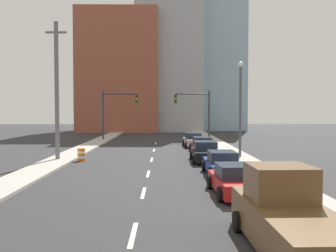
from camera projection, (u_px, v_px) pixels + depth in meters
sidewalk_left at (107, 137)px, 51.49m from camera, size 2.20×97.23×0.16m
sidewalk_right at (207, 137)px, 51.65m from camera, size 2.20×97.23×0.16m
lane_stripe_at_9m at (133, 234)px, 11.52m from camera, size 0.16×2.40×0.01m
lane_stripe_at_14m at (143, 193)px, 17.34m from camera, size 0.16×2.40×0.01m
lane_stripe_at_20m at (148, 174)px, 22.51m from camera, size 0.16×2.40×0.01m
lane_stripe_at_26m at (152, 159)px, 29.03m from camera, size 0.16×2.40×0.01m
lane_stripe_at_33m at (154, 150)px, 35.80m from camera, size 0.16×2.40×0.01m
lane_stripe_at_40m at (156, 143)px, 43.28m from camera, size 0.16×2.40×0.01m
building_brick_left at (121, 74)px, 69.89m from camera, size 14.00×16.00×21.26m
building_office_center at (169, 62)px, 73.87m from camera, size 12.00×20.00×26.72m
building_glass_right at (206, 66)px, 77.97m from camera, size 13.00×20.00×26.04m
traffic_signal_left at (113, 108)px, 47.20m from camera, size 4.56×0.35×6.28m
traffic_signal_right at (199, 108)px, 47.32m from camera, size 4.56×0.35×6.28m
utility_pole_left_mid at (57, 90)px, 28.03m from camera, size 1.60×0.32×10.43m
traffic_barrel at (81, 155)px, 28.23m from camera, size 0.56×0.56×0.95m
street_lamp at (240, 102)px, 29.68m from camera, size 0.44×0.44×7.67m
pickup_truck_brown at (288, 218)px, 10.18m from camera, size 2.37×5.80×2.24m
sedan_red at (235, 181)px, 16.98m from camera, size 2.23×4.39×1.38m
sedan_blue at (222, 164)px, 22.01m from camera, size 2.07×4.55×1.42m
sedan_black at (205, 152)px, 27.86m from camera, size 2.13×4.55×1.52m
sedan_maroon at (202, 145)px, 33.90m from camera, size 2.13×4.70×1.40m
sedan_silver at (193, 140)px, 39.35m from camera, size 2.16×4.40×1.46m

